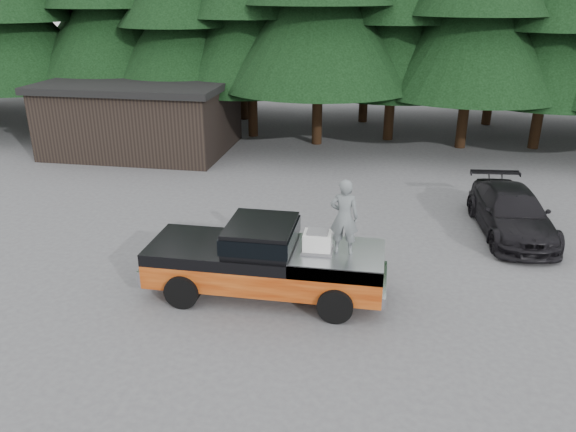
% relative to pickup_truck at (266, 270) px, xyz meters
% --- Properties ---
extents(ground, '(120.00, 120.00, 0.00)m').
position_rel_pickup_truck_xyz_m(ground, '(0.34, 0.60, -0.67)').
color(ground, '#49494B').
rests_on(ground, ground).
extents(pickup_truck, '(6.00, 2.04, 1.33)m').
position_rel_pickup_truck_xyz_m(pickup_truck, '(0.00, 0.00, 0.00)').
color(pickup_truck, '#C9611F').
rests_on(pickup_truck, ground).
extents(truck_cab, '(1.66, 1.90, 0.59)m').
position_rel_pickup_truck_xyz_m(truck_cab, '(-0.10, 0.00, 0.96)').
color(truck_cab, black).
rests_on(truck_cab, pickup_truck).
extents(air_compressor, '(0.67, 0.56, 0.46)m').
position_rel_pickup_truck_xyz_m(air_compressor, '(1.30, -0.06, 0.89)').
color(air_compressor, silver).
rests_on(air_compressor, pickup_truck).
extents(man_on_bed, '(0.69, 0.47, 1.85)m').
position_rel_pickup_truck_xyz_m(man_on_bed, '(1.91, -0.06, 1.59)').
color(man_on_bed, '#5B6163').
rests_on(man_on_bed, pickup_truck).
extents(parked_car, '(2.41, 5.00, 1.40)m').
position_rel_pickup_truck_xyz_m(parked_car, '(6.77, 5.07, 0.04)').
color(parked_car, black).
rests_on(parked_car, ground).
extents(utility_building, '(8.40, 6.40, 3.30)m').
position_rel_pickup_truck_xyz_m(utility_building, '(-8.66, 12.60, 1.00)').
color(utility_building, black).
rests_on(utility_building, ground).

